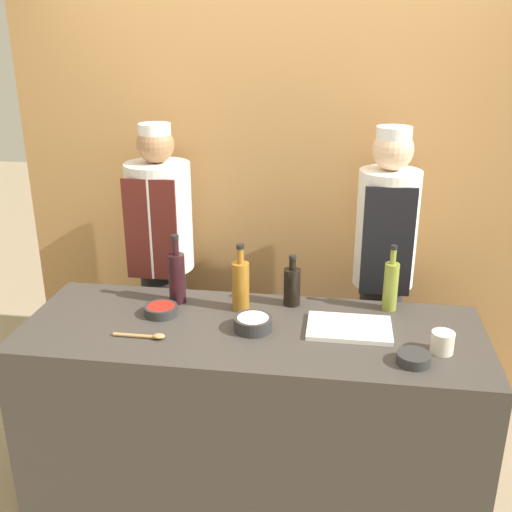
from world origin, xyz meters
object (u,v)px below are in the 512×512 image
(wooden_spoon, at_px, (145,336))
(bottle_soy, at_px, (292,285))
(sauce_bowl_purple, at_px, (414,358))
(cutting_board, at_px, (349,328))
(chef_left, at_px, (162,263))
(cup_cream, at_px, (442,342))
(bottle_wine, at_px, (177,276))
(sauce_bowl_red, at_px, (161,310))
(bottle_amber, at_px, (241,284))
(chef_right, at_px, (383,272))
(bottle_oil, at_px, (391,285))
(sauce_bowl_white, at_px, (253,323))

(wooden_spoon, bearing_deg, bottle_soy, 35.93)
(sauce_bowl_purple, distance_m, cutting_board, 0.34)
(sauce_bowl_purple, distance_m, chef_left, 1.52)
(cup_cream, height_order, wooden_spoon, cup_cream)
(chef_left, bearing_deg, bottle_wine, -64.64)
(cup_cream, relative_size, chef_left, 0.06)
(sauce_bowl_red, distance_m, chef_left, 0.61)
(cup_cream, bearing_deg, wooden_spoon, -177.12)
(bottle_wine, height_order, chef_left, chef_left)
(cutting_board, height_order, bottle_soy, bottle_soy)
(cutting_board, height_order, wooden_spoon, wooden_spoon)
(sauce_bowl_red, xyz_separation_m, bottle_amber, (0.35, 0.11, 0.10))
(bottle_soy, relative_size, bottle_wine, 0.74)
(wooden_spoon, relative_size, chef_right, 0.13)
(cup_cream, bearing_deg, bottle_oil, 116.51)
(cutting_board, distance_m, bottle_soy, 0.36)
(bottle_oil, bearing_deg, sauce_bowl_white, -153.77)
(bottle_wine, distance_m, chef_right, 1.08)
(sauce_bowl_red, xyz_separation_m, bottle_soy, (0.58, 0.19, 0.07))
(sauce_bowl_purple, height_order, chef_right, chef_right)
(chef_left, bearing_deg, sauce_bowl_purple, -34.00)
(cup_cream, distance_m, chef_left, 1.57)
(cutting_board, bearing_deg, wooden_spoon, -166.90)
(sauce_bowl_purple, bearing_deg, sauce_bowl_red, 166.18)
(sauce_bowl_white, height_order, wooden_spoon, sauce_bowl_white)
(cutting_board, height_order, bottle_amber, bottle_amber)
(sauce_bowl_white, height_order, bottle_wine, bottle_wine)
(sauce_bowl_purple, height_order, wooden_spoon, sauce_bowl_purple)
(bottle_amber, xyz_separation_m, cup_cream, (0.86, -0.27, -0.08))
(wooden_spoon, relative_size, chef_left, 0.14)
(cutting_board, bearing_deg, sauce_bowl_white, -172.15)
(bottle_oil, relative_size, chef_right, 0.19)
(cutting_board, height_order, cup_cream, cup_cream)
(sauce_bowl_red, xyz_separation_m, bottle_oil, (1.03, 0.21, 0.10))
(sauce_bowl_white, xyz_separation_m, sauce_bowl_red, (-0.43, 0.08, -0.01))
(cutting_board, relative_size, cup_cream, 3.92)
(bottle_oil, xyz_separation_m, cup_cream, (0.19, -0.37, -0.08))
(bottle_oil, bearing_deg, wooden_spoon, -157.20)
(sauce_bowl_white, bearing_deg, sauce_bowl_red, 169.02)
(sauce_bowl_white, bearing_deg, bottle_soy, 62.99)
(sauce_bowl_red, bearing_deg, bottle_amber, 17.40)
(bottle_oil, bearing_deg, bottle_amber, -171.71)
(bottle_oil, relative_size, cup_cream, 3.41)
(chef_right, bearing_deg, chef_left, -180.00)
(bottle_soy, height_order, chef_right, chef_right)
(cutting_board, height_order, chef_right, chef_right)
(bottle_soy, xyz_separation_m, bottle_amber, (-0.23, -0.09, 0.03))
(sauce_bowl_red, xyz_separation_m, chef_left, (-0.17, 0.58, -0.01))
(bottle_soy, bearing_deg, chef_left, 152.57)
(bottle_soy, height_order, bottle_wine, bottle_wine)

